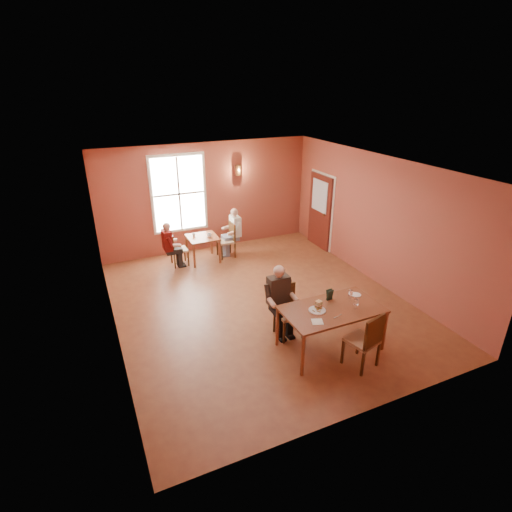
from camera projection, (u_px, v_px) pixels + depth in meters
name	position (u px, v px, depth m)	size (l,w,h in m)	color
ground	(260.00, 303.00, 8.79)	(6.00, 7.00, 0.01)	brown
wall_back	(207.00, 197.00, 11.10)	(6.00, 0.04, 3.00)	brown
wall_front	(371.00, 329.00, 5.27)	(6.00, 0.04, 3.00)	brown
wall_left	(106.00, 265.00, 7.06)	(0.04, 7.00, 3.00)	brown
wall_right	(376.00, 220.00, 9.31)	(0.04, 7.00, 3.00)	brown
ceiling	(260.00, 166.00, 7.57)	(6.00, 7.00, 0.04)	white
window	(179.00, 194.00, 10.67)	(1.36, 0.10, 1.96)	white
door	(320.00, 212.00, 11.39)	(0.12, 1.04, 2.10)	maroon
wall_sconce	(238.00, 170.00, 11.07)	(0.16, 0.16, 0.28)	brown
main_table	(330.00, 328.00, 7.18)	(1.76, 0.99, 0.83)	brown
chair_diner_main	(289.00, 312.00, 7.50)	(0.44, 0.44, 1.00)	#4E2617
diner_main	(290.00, 306.00, 7.40)	(0.53, 0.53, 1.33)	black
chair_empty	(362.00, 339.00, 6.69)	(0.46, 0.46, 1.05)	brown
plate_food	(317.00, 310.00, 6.93)	(0.30, 0.30, 0.04)	white
sandwich	(318.00, 305.00, 6.99)	(0.10, 0.10, 0.12)	tan
goblet_a	(350.00, 295.00, 7.25)	(0.08, 0.08, 0.20)	white
goblet_c	(356.00, 304.00, 6.95)	(0.09, 0.09, 0.21)	white
menu_stand	(330.00, 295.00, 7.24)	(0.12, 0.06, 0.21)	#203628
knife	(338.00, 316.00, 6.78)	(0.21, 0.02, 0.00)	silver
napkin	(317.00, 322.00, 6.62)	(0.19, 0.19, 0.01)	white
side_plate	(356.00, 295.00, 7.44)	(0.18, 0.18, 0.01)	silver
second_table	(203.00, 249.00, 10.71)	(0.78, 0.78, 0.69)	brown
chair_diner_white	(226.00, 240.00, 10.90)	(0.42, 0.42, 0.96)	#4E3015
diner_white	(227.00, 235.00, 10.85)	(0.51, 0.51, 1.27)	silver
chair_diner_maroon	(179.00, 249.00, 10.43)	(0.40, 0.40, 0.90)	brown
diner_maroon	(178.00, 244.00, 10.35)	(0.48, 0.48, 1.20)	maroon
cup_a	(209.00, 235.00, 10.54)	(0.12, 0.12, 0.09)	white
cup_b	(194.00, 235.00, 10.57)	(0.09, 0.09, 0.08)	silver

